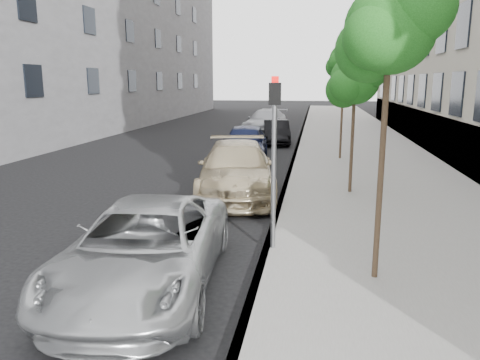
% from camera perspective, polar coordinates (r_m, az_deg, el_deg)
% --- Properties ---
extents(ground, '(160.00, 160.00, 0.00)m').
position_cam_1_polar(ground, '(7.62, -8.15, -15.45)').
color(ground, black).
rests_on(ground, ground).
extents(sidewalk, '(6.40, 72.00, 0.14)m').
position_cam_1_polar(sidewalk, '(30.71, 13.31, 5.26)').
color(sidewalk, gray).
rests_on(sidewalk, ground).
extents(curb, '(0.15, 72.00, 0.14)m').
position_cam_1_polar(curb, '(30.64, 7.45, 5.46)').
color(curb, '#9E9B93').
rests_on(curb, ground).
extents(tree_near, '(1.76, 1.56, 5.03)m').
position_cam_1_polar(tree_near, '(8.06, 18.03, 17.14)').
color(tree_near, '#38281C').
rests_on(tree_near, sidewalk).
extents(tree_mid, '(1.79, 1.59, 4.29)m').
position_cam_1_polar(tree_mid, '(14.48, 13.97, 11.83)').
color(tree_mid, '#38281C').
rests_on(tree_mid, sidewalk).
extents(tree_far, '(1.63, 1.43, 5.06)m').
position_cam_1_polar(tree_far, '(20.99, 12.67, 14.15)').
color(tree_far, '#38281C').
rests_on(tree_far, sidewalk).
extents(signal_pole, '(0.26, 0.20, 3.44)m').
position_cam_1_polar(signal_pole, '(9.24, 4.18, 4.36)').
color(signal_pole, '#939699').
rests_on(signal_pole, sidewalk).
extents(minivan, '(2.84, 5.40, 1.45)m').
position_cam_1_polar(minivan, '(8.19, -11.47, -8.04)').
color(minivan, '#ADB0B2').
rests_on(minivan, ground).
extents(suv, '(3.12, 5.89, 1.63)m').
position_cam_1_polar(suv, '(14.47, -0.46, 1.30)').
color(suv, '#C7B58E').
rests_on(suv, ground).
extents(sedan_blue, '(2.26, 4.86, 1.61)m').
position_cam_1_polar(sedan_blue, '(20.87, 0.65, 4.58)').
color(sedan_blue, '#11183A').
rests_on(sedan_blue, ground).
extents(sedan_black, '(1.92, 4.15, 1.32)m').
position_cam_1_polar(sedan_black, '(26.67, 4.45, 5.84)').
color(sedan_black, black).
rests_on(sedan_black, ground).
extents(sedan_rear, '(2.97, 5.72, 1.58)m').
position_cam_1_polar(sedan_rear, '(32.04, 3.17, 7.12)').
color(sedan_rear, '#9C9DA3').
rests_on(sedan_rear, ground).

